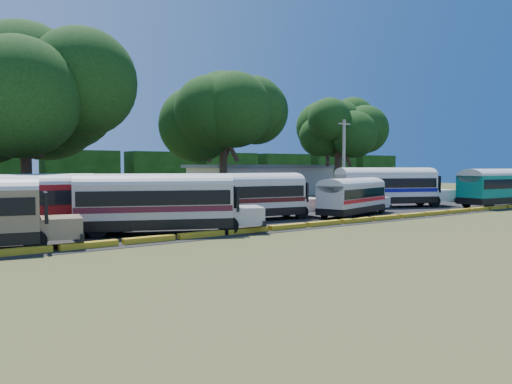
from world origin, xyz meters
TOP-DOWN VIEW (x-y plane):
  - ground at (0.00, 0.00)m, footprint 160.00×160.00m
  - asphalt_strip at (1.00, 12.00)m, footprint 64.00×24.00m
  - curb at (-0.00, 1.00)m, footprint 53.70×0.45m
  - terminal_building at (18.00, 30.00)m, footprint 19.00×9.00m
  - treeline_backdrop at (0.00, 48.00)m, footprint 130.00×4.00m
  - bus_red at (-15.29, 7.34)m, footprint 10.45×2.87m
  - bus_cream_west at (-8.79, 3.51)m, footprint 10.58×6.41m
  - bus_cream_east at (-0.67, 6.32)m, footprint 10.43×3.88m
  - bus_white_red at (7.53, 4.12)m, footprint 9.16×4.76m
  - bus_white_blue at (16.43, 8.10)m, footprint 11.46×6.76m
  - bus_teal at (25.21, 2.07)m, footprint 11.11×3.67m
  - tree_west at (-12.82, 18.01)m, footprint 12.40×12.40m
  - tree_center at (6.52, 21.14)m, footprint 10.42×10.42m
  - tree_east at (22.86, 21.04)m, footprint 8.32×8.32m
  - utility_pole at (14.87, 12.29)m, footprint 1.60×0.30m

SIDE VIEW (x-z plane):
  - ground at x=0.00m, z-range 0.00..0.00m
  - asphalt_strip at x=1.00m, z-range 0.00..0.02m
  - curb at x=0.00m, z-range 0.00..0.30m
  - bus_white_red at x=7.53m, z-range 0.19..3.12m
  - bus_cream_east at x=-0.67m, z-range 0.22..3.57m
  - bus_cream_west at x=-8.79m, z-range 0.22..3.65m
  - bus_red at x=-15.29m, z-range 0.25..3.66m
  - terminal_building at x=18.00m, z-range 0.03..4.03m
  - bus_teal at x=25.21m, z-range 0.26..3.85m
  - bus_white_blue at x=16.43m, z-range 0.24..3.94m
  - treeline_backdrop at x=0.00m, z-range 0.00..6.00m
  - utility_pole at x=14.87m, z-range 0.11..8.48m
  - tree_east at x=22.86m, z-range 2.78..14.59m
  - tree_center at x=6.52m, z-range 2.88..16.37m
  - tree_west at x=-12.82m, z-range 2.70..17.24m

